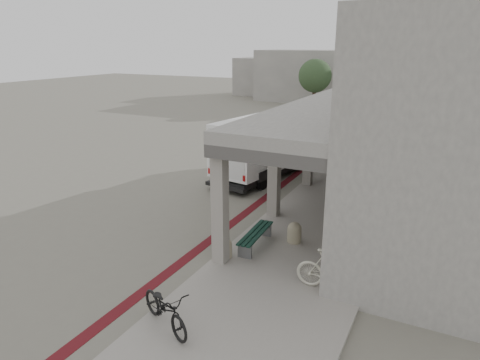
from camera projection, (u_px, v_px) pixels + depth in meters
The scene contains 14 objects.
ground at pixel (218, 212), 16.40m from camera, with size 120.00×120.00×0.00m, color slate.
bike_lane_stripe at pixel (262, 200), 17.67m from camera, with size 0.35×40.00×0.01m, color #541016.
sidewalk at pixel (319, 230), 14.67m from camera, with size 4.40×28.00×0.12m, color gray.
transit_building at pixel (431, 120), 16.27m from camera, with size 7.60×17.00×7.00m.
distant_backdrop at pixel (355, 76), 47.32m from camera, with size 28.00×10.00×6.50m.
tree_left at pixel (315, 76), 41.39m from camera, with size 3.20×3.20×4.80m.
tree_mid at pixel (394, 77), 40.09m from camera, with size 3.20×3.20×4.80m.
fedex_truck at pixel (266, 145), 20.45m from camera, with size 3.11×7.02×2.89m.
bench at pixel (256, 236), 13.30m from camera, with size 0.54×2.04×0.47m.
bollard_near at pixel (225, 248), 12.64m from camera, with size 0.40×0.40×0.59m.
bollard_far at pixel (294, 232), 13.60m from camera, with size 0.45×0.45×0.67m.
utility_cabinet at pixel (351, 206), 15.51m from camera, with size 0.40×0.53×0.88m, color slate.
bicycle_black at pixel (165, 308), 9.43m from camera, with size 0.64×1.85×0.97m, color black.
bicycle_cream at pixel (332, 271), 10.81m from camera, with size 0.53×1.86×1.12m, color beige.
Camera 1 is at (7.63, -13.23, 6.18)m, focal length 32.00 mm.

